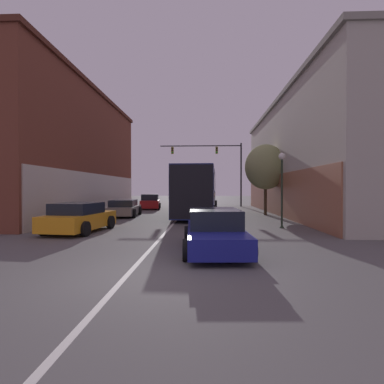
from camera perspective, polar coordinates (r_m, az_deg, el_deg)
The scene contains 12 objects.
ground_plane at distance 7.38m, azimuth -12.59°, elevation -15.58°, with size 160.00×160.00×0.00m, color #565454.
lane_center_line at distance 23.01m, azimuth -2.14°, elevation -4.50°, with size 0.14×44.00×0.01m.
building_left_brick at distance 26.49m, azimuth -25.35°, elevation 6.98°, with size 8.25×20.66×9.81m.
building_right_storefront at distance 26.73m, azimuth 25.22°, elevation 6.13°, with size 9.68×24.82×9.06m.
bus at distance 23.54m, azimuth 1.17°, elevation 0.44°, with size 3.32×12.76×3.53m.
hatchback_foreground at distance 10.17m, azimuth 4.37°, elevation -7.36°, with size 2.26×4.77×1.36m.
parked_car_left_near at distance 30.77m, azimuth -7.97°, elevation -1.91°, with size 2.44×4.23×1.50m.
parked_car_left_mid at distance 15.27m, azimuth -20.69°, elevation -4.62°, with size 2.51×4.38×1.40m.
parked_car_left_far at distance 22.93m, azimuth -12.85°, elevation -3.03°, with size 2.39×4.54×1.23m.
traffic_signal_gantry at distance 35.02m, azimuth 4.88°, elevation 6.02°, with size 9.48×0.36×7.35m.
street_lamp at distance 16.34m, azimuth 16.76°, elevation 2.12°, with size 0.36×0.36×3.93m.
street_tree_near at distance 24.20m, azimuth 13.82°, elevation 4.64°, with size 3.20×2.88×5.53m.
Camera 1 is at (1.85, -6.85, 2.06)m, focal length 28.00 mm.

